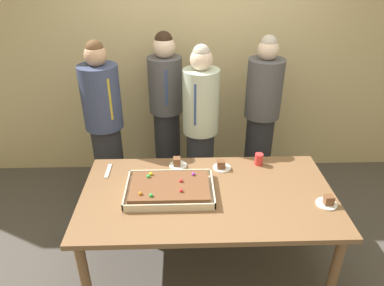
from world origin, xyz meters
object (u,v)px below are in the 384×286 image
object	(u,v)px
person_serving_front	(261,117)
person_green_shirt_behind	(105,127)
party_table	(208,201)
drink_cup_nearest	(259,159)
sheet_cake	(170,189)
plated_slice_near_right	(328,202)
person_striped_tie_right	(166,110)
plated_slice_near_left	(177,163)
plated_slice_far_left	(221,166)
person_far_right_suit	(200,127)
cake_server_utensil	(108,171)

from	to	relation	value
person_serving_front	person_green_shirt_behind	bearing A→B (deg)	-42.86
party_table	drink_cup_nearest	size ratio (longest dim) A/B	19.02
party_table	sheet_cake	bearing A→B (deg)	176.83
plated_slice_near_right	person_striped_tie_right	distance (m)	1.84
plated_slice_near_left	plated_slice_far_left	world-z (taller)	plated_slice_near_left
person_far_right_suit	party_table	bearing A→B (deg)	18.40
party_table	cake_server_utensil	size ratio (longest dim) A/B	9.51
plated_slice_far_left	drink_cup_nearest	xyz separation A→B (m)	(0.32, 0.06, 0.02)
drink_cup_nearest	cake_server_utensil	world-z (taller)	drink_cup_nearest
cake_server_utensil	person_far_right_suit	xyz separation A→B (m)	(0.79, 0.55, 0.12)
sheet_cake	plated_slice_far_left	xyz separation A→B (m)	(0.42, 0.32, -0.01)
sheet_cake	plated_slice_near_left	distance (m)	0.38
plated_slice_far_left	person_striped_tie_right	bearing A→B (deg)	118.56
drink_cup_nearest	person_far_right_suit	world-z (taller)	person_far_right_suit
party_table	sheet_cake	xyz separation A→B (m)	(-0.29, 0.02, 0.11)
plated_slice_near_right	person_striped_tie_right	bearing A→B (deg)	130.68
plated_slice_near_right	person_green_shirt_behind	world-z (taller)	person_green_shirt_behind
plated_slice_near_right	plated_slice_far_left	world-z (taller)	plated_slice_near_right
plated_slice_far_left	person_green_shirt_behind	distance (m)	1.19
party_table	cake_server_utensil	world-z (taller)	cake_server_utensil
plated_slice_far_left	cake_server_utensil	xyz separation A→B (m)	(-0.94, -0.01, -0.02)
plated_slice_near_right	drink_cup_nearest	bearing A→B (deg)	124.81
party_table	person_striped_tie_right	size ratio (longest dim) A/B	1.13
person_serving_front	plated_slice_far_left	bearing A→B (deg)	7.48
sheet_cake	person_striped_tie_right	size ratio (longest dim) A/B	0.39
sheet_cake	plated_slice_near_right	world-z (taller)	sheet_cake
cake_server_utensil	person_far_right_suit	size ratio (longest dim) A/B	0.12
sheet_cake	person_serving_front	bearing A→B (deg)	49.28
sheet_cake	drink_cup_nearest	bearing A→B (deg)	26.83
sheet_cake	person_serving_front	xyz separation A→B (m)	(0.89, 1.04, 0.10)
plated_slice_near_right	person_serving_front	size ratio (longest dim) A/B	0.09
drink_cup_nearest	person_striped_tie_right	distance (m)	1.16
sheet_cake	plated_slice_near_right	distance (m)	1.15
plated_slice_near_left	person_far_right_suit	world-z (taller)	person_far_right_suit
party_table	person_green_shirt_behind	size ratio (longest dim) A/B	1.14
cake_server_utensil	person_striped_tie_right	xyz separation A→B (m)	(0.46, 0.91, 0.14)
person_green_shirt_behind	person_striped_tie_right	world-z (taller)	person_striped_tie_right
sheet_cake	person_green_shirt_behind	size ratio (longest dim) A/B	0.39
party_table	person_far_right_suit	size ratio (longest dim) A/B	1.16
party_table	person_green_shirt_behind	world-z (taller)	person_green_shirt_behind
plated_slice_near_left	drink_cup_nearest	distance (m)	0.69
person_far_right_suit	plated_slice_far_left	bearing A→B (deg)	33.11
cake_server_utensil	person_green_shirt_behind	world-z (taller)	person_green_shirt_behind
plated_slice_near_left	person_green_shirt_behind	xyz separation A→B (m)	(-0.69, 0.49, 0.11)
plated_slice_near_left	cake_server_utensil	bearing A→B (deg)	-173.24
cake_server_utensil	person_striped_tie_right	size ratio (longest dim) A/B	0.12
plated_slice_near_right	person_serving_front	world-z (taller)	person_serving_front
plated_slice_far_left	person_far_right_suit	size ratio (longest dim) A/B	0.09
plated_slice_near_left	person_striped_tie_right	xyz separation A→B (m)	(-0.12, 0.84, 0.12)
party_table	person_striped_tie_right	distance (m)	1.29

